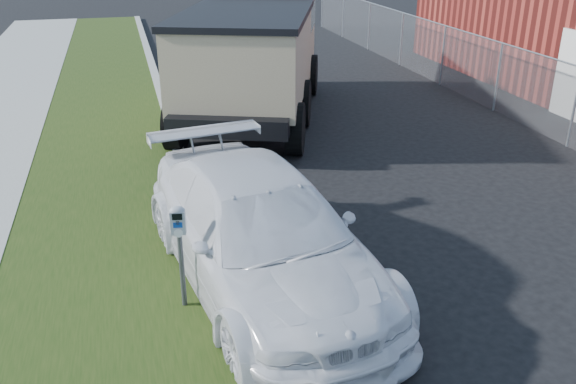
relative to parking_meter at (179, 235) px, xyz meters
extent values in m
plane|color=black|center=(3.12, 0.23, -1.15)|extent=(120.00, 120.00, 0.00)
cube|color=gray|center=(0.52, 2.23, -1.07)|extent=(0.25, 50.00, 0.15)
cube|color=#1C340E|center=(-1.08, 2.23, -1.08)|extent=(3.00, 50.00, 0.13)
plane|color=slate|center=(9.12, 7.23, -0.25)|extent=(0.00, 30.00, 30.00)
cylinder|color=gray|center=(9.12, 7.23, 0.65)|extent=(0.04, 30.00, 0.04)
cylinder|color=gray|center=(9.12, 4.23, -0.25)|extent=(0.06, 0.06, 1.80)
cylinder|color=gray|center=(9.12, 7.23, -0.25)|extent=(0.06, 0.06, 1.80)
cylinder|color=gray|center=(9.12, 10.23, -0.25)|extent=(0.06, 0.06, 1.80)
cylinder|color=gray|center=(9.12, 13.23, -0.25)|extent=(0.06, 0.06, 1.80)
cylinder|color=gray|center=(9.12, 16.23, -0.25)|extent=(0.06, 0.06, 1.80)
cylinder|color=gray|center=(9.12, 19.23, -0.25)|extent=(0.06, 0.06, 1.80)
cylinder|color=gray|center=(9.12, 22.23, -0.25)|extent=(0.06, 0.06, 1.80)
cube|color=silver|center=(10.57, 6.23, -0.05)|extent=(0.08, 1.10, 2.20)
cylinder|color=#3F4247|center=(0.00, 0.00, -0.51)|extent=(0.08, 0.08, 1.02)
cube|color=gray|center=(0.00, 0.00, 0.18)|extent=(0.20, 0.15, 0.31)
ellipsoid|color=gray|center=(0.00, 0.00, 0.33)|extent=(0.21, 0.16, 0.12)
cube|color=black|center=(-0.01, -0.06, 0.28)|extent=(0.12, 0.03, 0.08)
cube|color=navy|center=(-0.01, -0.06, 0.17)|extent=(0.11, 0.03, 0.07)
cylinder|color=silver|center=(-0.01, -0.06, 0.05)|extent=(0.11, 0.03, 0.11)
cube|color=#3F4247|center=(-0.01, -0.06, 0.20)|extent=(0.04, 0.01, 0.05)
imported|color=white|center=(1.14, 0.48, -0.35)|extent=(3.03, 5.76, 1.59)
cube|color=black|center=(2.71, 8.31, -0.31)|extent=(4.97, 7.77, 0.40)
cube|color=tan|center=(3.65, 10.78, 0.63)|extent=(3.26, 2.89, 2.30)
cube|color=black|center=(3.65, 10.78, 1.09)|extent=(3.30, 2.93, 0.69)
cube|color=tan|center=(2.38, 7.45, 0.63)|extent=(4.29, 5.49, 1.84)
cube|color=black|center=(2.38, 7.45, 1.59)|extent=(4.44, 5.64, 0.14)
cube|color=black|center=(4.03, 11.80, -0.40)|extent=(2.64, 1.14, 0.34)
cylinder|color=black|center=(2.37, 11.14, -0.57)|extent=(0.75, 1.20, 1.15)
cylinder|color=black|center=(4.84, 10.20, -0.57)|extent=(0.75, 1.20, 1.15)
cylinder|color=black|center=(1.27, 8.24, -0.57)|extent=(0.75, 1.20, 1.15)
cylinder|color=black|center=(3.74, 7.30, -0.57)|extent=(0.75, 1.20, 1.15)
cylinder|color=black|center=(0.53, 6.31, -0.57)|extent=(0.75, 1.20, 1.15)
cylinder|color=black|center=(3.01, 5.37, -0.57)|extent=(0.75, 1.20, 1.15)
camera|label=1|loc=(-0.44, -6.75, 3.52)|focal=38.00mm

